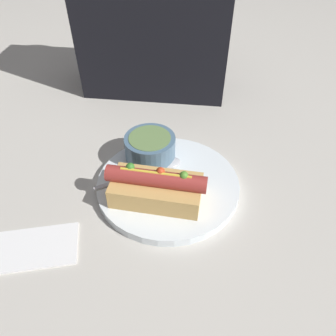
# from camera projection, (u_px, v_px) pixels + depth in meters

# --- Properties ---
(ground_plane) EXTENTS (4.00, 4.00, 0.00)m
(ground_plane) POSITION_uv_depth(u_px,v_px,m) (168.00, 187.00, 0.60)
(ground_plane) COLOR #BCB7AD
(dinner_plate) EXTENTS (0.26, 0.26, 0.02)m
(dinner_plate) POSITION_uv_depth(u_px,v_px,m) (168.00, 184.00, 0.60)
(dinner_plate) COLOR white
(dinner_plate) RESTS_ON ground_plane
(hot_dog) EXTENTS (0.17, 0.08, 0.07)m
(hot_dog) POSITION_uv_depth(u_px,v_px,m) (156.00, 187.00, 0.54)
(hot_dog) COLOR tan
(hot_dog) RESTS_ON dinner_plate
(soup_bowl) EXTENTS (0.10, 0.10, 0.05)m
(soup_bowl) POSITION_uv_depth(u_px,v_px,m) (150.00, 147.00, 0.62)
(soup_bowl) COLOR slate
(soup_bowl) RESTS_ON dinner_plate
(spoon) EXTENTS (0.16, 0.11, 0.01)m
(spoon) POSITION_uv_depth(u_px,v_px,m) (160.00, 167.00, 0.61)
(spoon) COLOR #B7B7BC
(spoon) RESTS_ON dinner_plate
(napkin) EXTENTS (0.16, 0.11, 0.01)m
(napkin) POSITION_uv_depth(u_px,v_px,m) (31.00, 248.00, 0.50)
(napkin) COLOR white
(napkin) RESTS_ON ground_plane
(seated_diner) EXTENTS (0.35, 0.16, 0.45)m
(seated_diner) POSITION_uv_depth(u_px,v_px,m) (154.00, 14.00, 0.75)
(seated_diner) COLOR black
(seated_diner) RESTS_ON ground_plane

